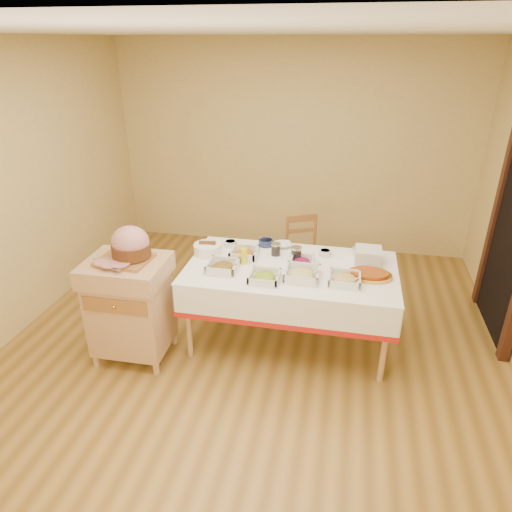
{
  "coord_description": "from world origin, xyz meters",
  "views": [
    {
      "loc": [
        0.72,
        -3.23,
        2.55
      ],
      "look_at": [
        0.01,
        0.2,
        0.88
      ],
      "focal_mm": 32.0,
      "sensor_mm": 36.0,
      "label": 1
    }
  ],
  "objects_px": {
    "dining_chair": "(304,253)",
    "ham_on_board": "(130,246)",
    "preserve_jar_left": "(276,250)",
    "mustard_bottle": "(244,255)",
    "bread_basket": "(208,249)",
    "brass_platter": "(369,274)",
    "butcher_cart": "(130,304)",
    "plate_stack": "(368,255)",
    "preserve_jar_right": "(296,254)",
    "dining_table": "(291,283)"
  },
  "relations": [
    {
      "from": "preserve_jar_left",
      "to": "preserve_jar_right",
      "type": "xyz_separation_m",
      "value": [
        0.2,
        -0.07,
        0.01
      ]
    },
    {
      "from": "butcher_cart",
      "to": "dining_chair",
      "type": "height_order",
      "value": "butcher_cart"
    },
    {
      "from": "dining_table",
      "to": "preserve_jar_left",
      "type": "height_order",
      "value": "preserve_jar_left"
    },
    {
      "from": "ham_on_board",
      "to": "dining_table",
      "type": "bearing_deg",
      "value": 20.52
    },
    {
      "from": "butcher_cart",
      "to": "ham_on_board",
      "type": "xyz_separation_m",
      "value": [
        0.04,
        0.03,
        0.52
      ]
    },
    {
      "from": "dining_table",
      "to": "preserve_jar_left",
      "type": "xyz_separation_m",
      "value": [
        -0.17,
        0.21,
        0.21
      ]
    },
    {
      "from": "ham_on_board",
      "to": "bread_basket",
      "type": "relative_size",
      "value": 1.71
    },
    {
      "from": "mustard_bottle",
      "to": "preserve_jar_left",
      "type": "bearing_deg",
      "value": 43.59
    },
    {
      "from": "dining_table",
      "to": "preserve_jar_left",
      "type": "bearing_deg",
      "value": 128.73
    },
    {
      "from": "butcher_cart",
      "to": "ham_on_board",
      "type": "height_order",
      "value": "ham_on_board"
    },
    {
      "from": "dining_chair",
      "to": "ham_on_board",
      "type": "xyz_separation_m",
      "value": [
        -1.27,
        -1.47,
        0.62
      ]
    },
    {
      "from": "ham_on_board",
      "to": "preserve_jar_left",
      "type": "relative_size",
      "value": 3.84
    },
    {
      "from": "butcher_cart",
      "to": "bread_basket",
      "type": "bearing_deg",
      "value": 51.13
    },
    {
      "from": "brass_platter",
      "to": "preserve_jar_left",
      "type": "bearing_deg",
      "value": 162.52
    },
    {
      "from": "dining_chair",
      "to": "preserve_jar_right",
      "type": "xyz_separation_m",
      "value": [
        0.01,
        -0.85,
        0.39
      ]
    },
    {
      "from": "preserve_jar_left",
      "to": "mustard_bottle",
      "type": "bearing_deg",
      "value": -136.41
    },
    {
      "from": "dining_table",
      "to": "ham_on_board",
      "type": "distance_m",
      "value": 1.41
    },
    {
      "from": "preserve_jar_right",
      "to": "plate_stack",
      "type": "height_order",
      "value": "same"
    },
    {
      "from": "dining_chair",
      "to": "dining_table",
      "type": "bearing_deg",
      "value": -90.85
    },
    {
      "from": "preserve_jar_right",
      "to": "plate_stack",
      "type": "bearing_deg",
      "value": 8.46
    },
    {
      "from": "butcher_cart",
      "to": "preserve_jar_left",
      "type": "relative_size",
      "value": 8.12
    },
    {
      "from": "dining_table",
      "to": "preserve_jar_left",
      "type": "relative_size",
      "value": 15.95
    },
    {
      "from": "butcher_cart",
      "to": "preserve_jar_right",
      "type": "relative_size",
      "value": 7.38
    },
    {
      "from": "preserve_jar_left",
      "to": "mustard_bottle",
      "type": "xyz_separation_m",
      "value": [
        -0.24,
        -0.23,
        0.03
      ]
    },
    {
      "from": "mustard_bottle",
      "to": "bread_basket",
      "type": "relative_size",
      "value": 0.71
    },
    {
      "from": "butcher_cart",
      "to": "preserve_jar_left",
      "type": "distance_m",
      "value": 1.36
    },
    {
      "from": "dining_table",
      "to": "brass_platter",
      "type": "xyz_separation_m",
      "value": [
        0.66,
        -0.05,
        0.18
      ]
    },
    {
      "from": "dining_chair",
      "to": "brass_platter",
      "type": "height_order",
      "value": "dining_chair"
    },
    {
      "from": "dining_table",
      "to": "brass_platter",
      "type": "bearing_deg",
      "value": -4.12
    },
    {
      "from": "ham_on_board",
      "to": "bread_basket",
      "type": "bearing_deg",
      "value": 52.11
    },
    {
      "from": "mustard_bottle",
      "to": "brass_platter",
      "type": "distance_m",
      "value": 1.08
    },
    {
      "from": "preserve_jar_right",
      "to": "bread_basket",
      "type": "bearing_deg",
      "value": -177.97
    },
    {
      "from": "preserve_jar_right",
      "to": "bread_basket",
      "type": "distance_m",
      "value": 0.82
    },
    {
      "from": "bread_basket",
      "to": "plate_stack",
      "type": "distance_m",
      "value": 1.45
    },
    {
      "from": "preserve_jar_left",
      "to": "preserve_jar_right",
      "type": "bearing_deg",
      "value": -18.49
    },
    {
      "from": "preserve_jar_right",
      "to": "mustard_bottle",
      "type": "distance_m",
      "value": 0.47
    },
    {
      "from": "dining_table",
      "to": "butcher_cart",
      "type": "distance_m",
      "value": 1.39
    },
    {
      "from": "preserve_jar_left",
      "to": "bread_basket",
      "type": "relative_size",
      "value": 0.45
    },
    {
      "from": "ham_on_board",
      "to": "plate_stack",
      "type": "distance_m",
      "value": 2.05
    },
    {
      "from": "butcher_cart",
      "to": "plate_stack",
      "type": "relative_size",
      "value": 4.06
    },
    {
      "from": "preserve_jar_right",
      "to": "preserve_jar_left",
      "type": "bearing_deg",
      "value": 161.51
    },
    {
      "from": "preserve_jar_right",
      "to": "brass_platter",
      "type": "xyz_separation_m",
      "value": [
        0.64,
        -0.2,
        -0.03
      ]
    },
    {
      "from": "dining_table",
      "to": "butcher_cart",
      "type": "xyz_separation_m",
      "value": [
        -1.3,
        -0.5,
        -0.07
      ]
    },
    {
      "from": "butcher_cart",
      "to": "preserve_jar_left",
      "type": "xyz_separation_m",
      "value": [
        1.12,
        0.72,
        0.28
      ]
    },
    {
      "from": "ham_on_board",
      "to": "preserve_jar_right",
      "type": "distance_m",
      "value": 1.44
    },
    {
      "from": "butcher_cart",
      "to": "ham_on_board",
      "type": "distance_m",
      "value": 0.53
    },
    {
      "from": "plate_stack",
      "to": "bread_basket",
      "type": "bearing_deg",
      "value": -175.16
    },
    {
      "from": "butcher_cart",
      "to": "plate_stack",
      "type": "bearing_deg",
      "value": 20.96
    },
    {
      "from": "mustard_bottle",
      "to": "dining_table",
      "type": "bearing_deg",
      "value": 2.5
    },
    {
      "from": "mustard_bottle",
      "to": "butcher_cart",
      "type": "bearing_deg",
      "value": -151.11
    }
  ]
}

